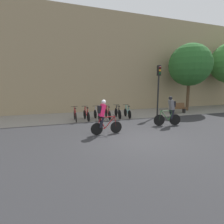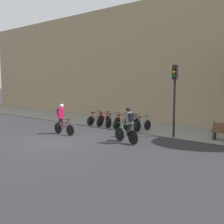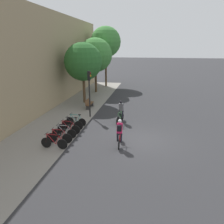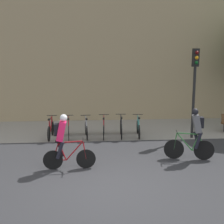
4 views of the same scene
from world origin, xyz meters
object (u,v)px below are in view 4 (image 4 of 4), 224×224
(cyclist_pink, at_px, (63,140))
(parked_bike_3, at_px, (104,128))
(parked_bike_2, at_px, (86,129))
(parked_bike_5, at_px, (138,128))
(traffic_light_pole, at_px, (195,77))
(parked_bike_4, at_px, (121,128))
(parked_bike_0, at_px, (51,129))
(parked_bike_1, at_px, (69,129))
(cyclist_grey, at_px, (195,133))

(cyclist_pink, xyz_separation_m, parked_bike_3, (1.45, 3.78, -0.55))
(parked_bike_2, distance_m, parked_bike_3, 0.78)
(parked_bike_2, height_order, parked_bike_5, parked_bike_5)
(traffic_light_pole, bearing_deg, parked_bike_3, 173.37)
(cyclist_pink, relative_size, traffic_light_pole, 0.45)
(cyclist_pink, height_order, parked_bike_4, cyclist_pink)
(parked_bike_0, distance_m, parked_bike_1, 0.78)
(cyclist_pink, bearing_deg, parked_bike_0, 103.40)
(cyclist_grey, distance_m, parked_bike_0, 6.21)
(cyclist_pink, xyz_separation_m, parked_bike_1, (-0.12, 3.78, -0.55))
(parked_bike_1, height_order, parked_bike_2, parked_bike_1)
(cyclist_pink, relative_size, parked_bike_4, 1.07)
(parked_bike_0, height_order, traffic_light_pole, traffic_light_pole)
(parked_bike_4, xyz_separation_m, parked_bike_5, (0.78, -0.00, -0.02))
(traffic_light_pole, bearing_deg, parked_bike_0, 175.85)
(cyclist_pink, distance_m, cyclist_grey, 4.40)
(parked_bike_4, bearing_deg, cyclist_pink, -120.50)
(parked_bike_2, relative_size, traffic_light_pole, 0.42)
(traffic_light_pole, bearing_deg, parked_bike_2, 174.46)
(parked_bike_0, xyz_separation_m, parked_bike_2, (1.57, -0.00, -0.01))
(parked_bike_4, xyz_separation_m, traffic_light_pole, (3.12, -0.46, 2.28))
(parked_bike_2, bearing_deg, cyclist_grey, -41.22)
(cyclist_pink, bearing_deg, cyclist_grey, 7.02)
(parked_bike_1, xyz_separation_m, traffic_light_pole, (5.47, -0.45, 2.29))
(parked_bike_1, height_order, traffic_light_pole, traffic_light_pole)
(parked_bike_3, xyz_separation_m, traffic_light_pole, (3.90, -0.45, 2.29))
(cyclist_pink, distance_m, parked_bike_0, 3.93)
(parked_bike_2, bearing_deg, parked_bike_3, -0.02)
(parked_bike_4, bearing_deg, traffic_light_pole, -8.30)
(parked_bike_0, height_order, parked_bike_2, parked_bike_0)
(parked_bike_0, distance_m, parked_bike_3, 2.35)
(parked_bike_5, bearing_deg, parked_bike_1, 179.99)
(parked_bike_2, bearing_deg, parked_bike_4, 0.05)
(cyclist_pink, height_order, traffic_light_pole, traffic_light_pole)
(parked_bike_4, bearing_deg, parked_bike_1, -179.98)
(cyclist_grey, distance_m, traffic_light_pole, 3.43)
(parked_bike_1, distance_m, parked_bike_2, 0.78)
(cyclist_pink, xyz_separation_m, traffic_light_pole, (5.35, 3.33, 1.74))
(parked_bike_2, distance_m, traffic_light_pole, 5.24)
(parked_bike_1, relative_size, parked_bike_4, 1.00)
(cyclist_grey, height_order, parked_bike_5, cyclist_grey)
(parked_bike_1, xyz_separation_m, parked_bike_3, (1.56, -0.00, 0.00))
(cyclist_grey, bearing_deg, parked_bike_2, 138.78)
(cyclist_grey, relative_size, parked_bike_5, 1.10)
(parked_bike_3, bearing_deg, parked_bike_0, 179.99)
(parked_bike_0, xyz_separation_m, parked_bike_4, (3.13, 0.00, 0.01))
(cyclist_pink, height_order, parked_bike_5, cyclist_pink)
(parked_bike_5, bearing_deg, cyclist_pink, -128.53)
(parked_bike_2, bearing_deg, parked_bike_1, 179.95)
(parked_bike_0, relative_size, parked_bike_2, 1.03)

